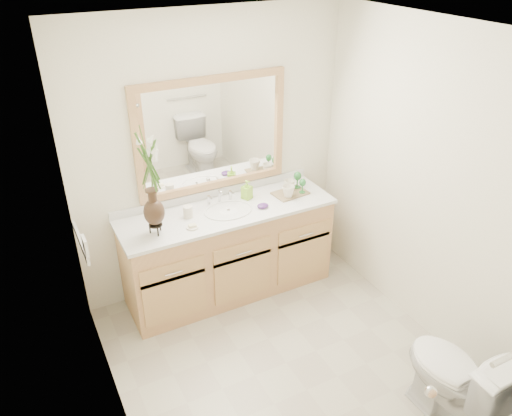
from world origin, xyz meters
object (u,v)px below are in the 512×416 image
soap_bottle (247,190)px  tray (290,193)px  flower_vase (149,171)px  toilet (456,379)px  tumbler (188,212)px

soap_bottle → tray: soap_bottle is taller
flower_vase → tray: bearing=4.0°
flower_vase → toilet: bearing=-54.1°
tumbler → soap_bottle: bearing=7.0°
flower_vase → tray: flower_vase is taller
soap_bottle → tray: bearing=-39.6°
toilet → soap_bottle: bearing=-77.2°
toilet → tumbler: size_ratio=7.57×
tray → flower_vase: bearing=177.7°
flower_vase → tumbler: 0.58m
toilet → tumbler: bearing=-62.4°
toilet → tray: (-0.09, 1.94, 0.47)m
flower_vase → tumbler: size_ratio=7.86×
flower_vase → tumbler: (0.31, 0.12, -0.48)m
soap_bottle → flower_vase: bearing=168.4°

